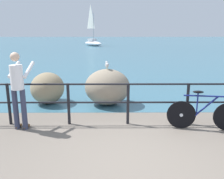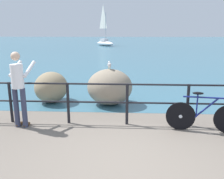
{
  "view_description": "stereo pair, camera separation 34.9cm",
  "coord_description": "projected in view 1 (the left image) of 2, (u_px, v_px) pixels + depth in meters",
  "views": [
    {
      "loc": [
        -0.42,
        -3.8,
        2.23
      ],
      "look_at": [
        -0.38,
        2.13,
        0.77
      ],
      "focal_mm": 38.43,
      "sensor_mm": 36.0,
      "label": 1
    },
    {
      "loc": [
        -0.07,
        -3.8,
        2.23
      ],
      "look_at": [
        -0.38,
        2.13,
        0.77
      ],
      "focal_mm": 38.43,
      "sensor_mm": 36.0,
      "label": 2
    }
  ],
  "objects": [
    {
      "name": "ground_plane",
      "position": [
        115.0,
        55.0,
        23.67
      ],
      "size": [
        120.0,
        120.0,
        0.1
      ],
      "primitive_type": "cube",
      "color": "#6B6056"
    },
    {
      "name": "sea_surface",
      "position": [
        113.0,
        42.0,
        50.42
      ],
      "size": [
        120.0,
        90.0,
        0.01
      ],
      "primitive_type": "cube",
      "color": "#38667A",
      "rests_on": "ground_plane"
    },
    {
      "name": "promenade_railing",
      "position": [
        128.0,
        99.0,
        5.76
      ],
      "size": [
        8.69,
        0.07,
        1.02
      ],
      "color": "black",
      "rests_on": "ground_plane"
    },
    {
      "name": "bicycle",
      "position": [
        205.0,
        113.0,
        5.49
      ],
      "size": [
        1.69,
        0.48,
        0.92
      ],
      "rotation": [
        0.0,
        0.0,
        -0.14
      ],
      "color": "black",
      "rests_on": "ground_plane"
    },
    {
      "name": "person_at_railing",
      "position": [
        18.0,
        87.0,
        5.39
      ],
      "size": [
        0.51,
        0.66,
        1.78
      ],
      "rotation": [
        0.0,
        0.0,
        1.43
      ],
      "color": "#333851",
      "rests_on": "ground_plane"
    },
    {
      "name": "breakwater_boulder_main",
      "position": [
        107.0,
        87.0,
        7.36
      ],
      "size": [
        1.38,
        1.29,
        1.1
      ],
      "color": "gray",
      "rests_on": "ground"
    },
    {
      "name": "breakwater_boulder_left",
      "position": [
        48.0,
        88.0,
        7.52
      ],
      "size": [
        1.03,
        1.18,
        0.97
      ],
      "color": "gray",
      "rests_on": "ground"
    },
    {
      "name": "seagull",
      "position": [
        107.0,
        65.0,
        7.2
      ],
      "size": [
        0.14,
        0.34,
        0.23
      ],
      "rotation": [
        0.0,
        0.0,
        1.67
      ],
      "color": "gold",
      "rests_on": "breakwater_boulder_main"
    },
    {
      "name": "sailboat",
      "position": [
        93.0,
        41.0,
        36.75
      ],
      "size": [
        3.61,
        4.34,
        6.16
      ],
      "rotation": [
        0.0,
        0.0,
        5.33
      ],
      "color": "white",
      "rests_on": "sea_surface"
    }
  ]
}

